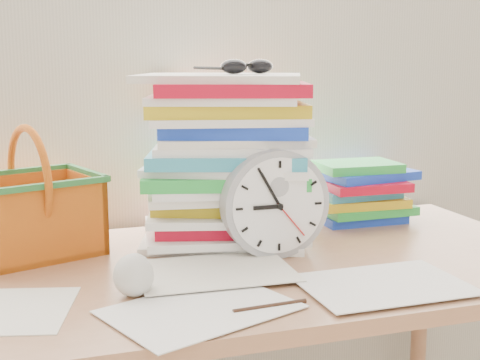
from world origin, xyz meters
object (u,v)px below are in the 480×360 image
object	(u,v)px
paper_stack	(227,159)
clock	(275,203)
book_stack	(361,192)
desk	(234,298)
basket	(30,192)

from	to	relation	value
paper_stack	clock	bearing A→B (deg)	-69.83
clock	book_stack	size ratio (longest dim) A/B	0.88
desk	clock	xyz separation A→B (m)	(0.10, 0.02, 0.19)
book_stack	basket	xyz separation A→B (m)	(-0.80, -0.05, 0.06)
basket	clock	bearing A→B (deg)	-38.66
paper_stack	clock	distance (m)	0.18
book_stack	clock	bearing A→B (deg)	-145.45
desk	paper_stack	xyz separation A→B (m)	(0.04, 0.17, 0.26)
desk	book_stack	world-z (taller)	book_stack
desk	clock	distance (m)	0.21
clock	book_stack	distance (m)	0.39
clock	basket	distance (m)	0.51
desk	basket	distance (m)	0.48
desk	basket	world-z (taller)	basket
desk	clock	world-z (taller)	clock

